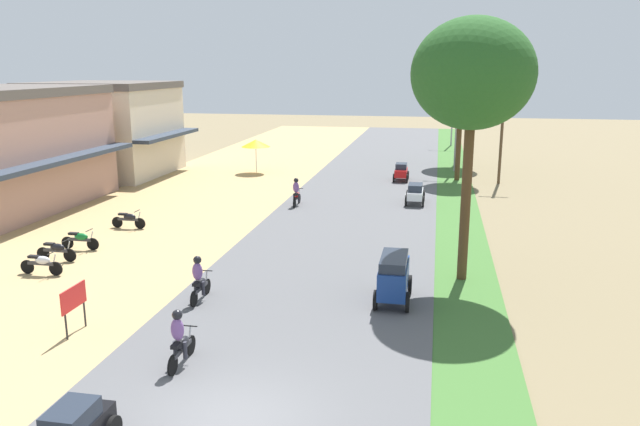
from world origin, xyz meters
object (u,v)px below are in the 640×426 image
(parked_motorbike_nearest, at_px, (42,263))
(street_signboard, at_px, (74,301))
(streetlamp_near, at_px, (457,110))
(motorbike_ahead_third, at_px, (297,193))
(parked_motorbike_fourth, at_px, (129,219))
(utility_pole_near, at_px, (503,122))
(parked_motorbike_third, at_px, (80,239))
(car_sedan_white, at_px, (415,193))
(median_tree_second, at_px, (461,96))
(vendor_umbrella, at_px, (256,143))
(motorbike_foreground_rider, at_px, (180,339))
(car_van_blue, at_px, (394,276))
(median_tree_nearest, at_px, (473,75))
(car_hatchback_red, at_px, (401,171))
(median_tree_third, at_px, (460,88))
(motorbike_ahead_second, at_px, (199,280))
(streetlamp_mid, at_px, (453,102))
(parked_motorbike_second, at_px, (57,250))

(parked_motorbike_nearest, bearing_deg, street_signboard, -47.00)
(streetlamp_near, xyz_separation_m, motorbike_ahead_third, (-9.35, -14.25, -3.90))
(parked_motorbike_fourth, distance_m, utility_pole_near, 25.69)
(parked_motorbike_third, bearing_deg, car_sedan_white, 40.60)
(median_tree_second, distance_m, motorbike_ahead_third, 14.94)
(vendor_umbrella, height_order, motorbike_foreground_rider, vendor_umbrella)
(car_van_blue, bearing_deg, median_tree_nearest, 50.66)
(parked_motorbike_nearest, xyz_separation_m, car_hatchback_red, (12.60, 23.07, 0.19))
(vendor_umbrella, bearing_deg, parked_motorbike_third, -95.00)
(median_tree_nearest, distance_m, motorbike_foreground_rider, 13.57)
(street_signboard, bearing_deg, parked_motorbike_fourth, 110.48)
(car_sedan_white, bearing_deg, parked_motorbike_nearest, -131.60)
(vendor_umbrella, bearing_deg, median_tree_second, -1.60)
(parked_motorbike_third, height_order, street_signboard, street_signboard)
(parked_motorbike_nearest, height_order, median_tree_third, median_tree_third)
(street_signboard, height_order, car_van_blue, car_van_blue)
(motorbike_ahead_second, bearing_deg, car_hatchback_red, 77.48)
(parked_motorbike_fourth, bearing_deg, motorbike_ahead_third, 42.46)
(parked_motorbike_third, relative_size, streetlamp_mid, 0.24)
(utility_pole_near, distance_m, car_sedan_white, 10.30)
(vendor_umbrella, xyz_separation_m, streetlamp_near, (14.99, 3.44, 2.44))
(parked_motorbike_fourth, xyz_separation_m, median_tree_third, (16.70, 23.88, 5.73))
(streetlamp_mid, relative_size, car_van_blue, 3.15)
(parked_motorbike_second, bearing_deg, median_tree_nearest, 3.22)
(vendor_umbrella, relative_size, streetlamp_mid, 0.33)
(median_tree_nearest, distance_m, median_tree_second, 21.61)
(median_tree_nearest, distance_m, motorbike_ahead_third, 15.93)
(parked_motorbike_nearest, xyz_separation_m, median_tree_third, (16.62, 31.09, 5.73))
(car_sedan_white, height_order, motorbike_ahead_third, motorbike_ahead_third)
(streetlamp_mid, distance_m, motorbike_ahead_third, 31.99)
(car_hatchback_red, bearing_deg, median_tree_third, 63.34)
(motorbike_foreground_rider, bearing_deg, parked_motorbike_third, 132.83)
(street_signboard, xyz_separation_m, median_tree_nearest, (11.79, 7.32, 6.62))
(streetlamp_mid, bearing_deg, car_van_blue, -93.47)
(vendor_umbrella, relative_size, car_hatchback_red, 1.26)
(car_sedan_white, bearing_deg, motorbike_foreground_rider, -104.11)
(utility_pole_near, bearing_deg, motorbike_foreground_rider, -110.25)
(parked_motorbike_fourth, height_order, motorbike_foreground_rider, motorbike_foreground_rider)
(street_signboard, bearing_deg, parked_motorbike_second, 127.16)
(parked_motorbike_second, xyz_separation_m, car_sedan_white, (14.34, 13.93, 0.19))
(median_tree_nearest, relative_size, motorbike_ahead_third, 5.41)
(parked_motorbike_second, xyz_separation_m, car_hatchback_red, (13.06, 21.38, 0.19))
(streetlamp_mid, bearing_deg, parked_motorbike_second, -111.70)
(parked_motorbike_fourth, height_order, car_hatchback_red, car_hatchback_red)
(parked_motorbike_second, relative_size, median_tree_third, 0.21)
(parked_motorbike_fourth, height_order, utility_pole_near, utility_pole_near)
(parked_motorbike_fourth, xyz_separation_m, vendor_umbrella, (1.52, 17.37, 1.75))
(car_hatchback_red, bearing_deg, motorbike_ahead_second, -102.52)
(street_signboard, relative_size, streetlamp_mid, 0.20)
(car_sedan_white, bearing_deg, utility_pole_near, 55.35)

